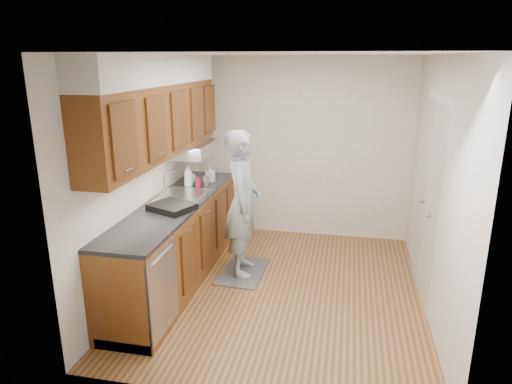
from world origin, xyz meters
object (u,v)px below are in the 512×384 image
Objects in this scene: soap_bottle_b at (210,174)px; soap_bottle_a at (188,175)px; soda_can at (198,183)px; steel_can at (205,181)px; person at (243,194)px; soap_bottle_c at (190,176)px; dish_rack at (172,207)px.

soap_bottle_a is at bearing -125.10° from soap_bottle_b.
soap_bottle_b is at bearing 80.89° from soda_can.
steel_can is (0.00, -0.21, -0.04)m from soap_bottle_b.
soda_can is at bearing 60.19° from person.
person reaches higher than soap_bottle_c.
soda_can is at bearing -18.78° from soap_bottle_a.
person is at bearing -33.17° from steel_can.
soap_bottle_a is 2.30× the size of steel_can.
soap_bottle_c is (-0.79, 0.47, 0.06)m from person.
soap_bottle_a is 0.17m from soda_can.
soap_bottle_b is at bearing 90.99° from steel_can.
soda_can is 0.13m from steel_can.
soap_bottle_c is (-0.03, 0.17, -0.05)m from soap_bottle_a.
soap_bottle_a reaches higher than soda_can.
soda_can is 0.32× the size of dish_rack.
person is 0.86m from dish_rack.
soap_bottle_a reaches higher than dish_rack.
person is at bearing -22.27° from soda_can.
soda_can is (0.18, -0.21, -0.03)m from soap_bottle_c.
soap_bottle_b reaches higher than soda_can.
soap_bottle_a is 1.53× the size of soap_bottle_c.
soap_bottle_c is at bearing 156.43° from steel_can.
soda_can is 1.08× the size of steel_can.
soap_bottle_b is 0.25m from soap_bottle_c.
dish_rack is at bearing -90.18° from soda_can.
soap_bottle_a is 0.22m from steel_can.
person is 0.67m from steel_can.
soda_can is at bearing -116.09° from steel_can.
dish_rack is (-0.62, -0.59, -0.00)m from person.
soap_bottle_a is at bearing -78.23° from soap_bottle_c.
person is 0.92m from soap_bottle_c.
soap_bottle_a is at bearing 161.22° from soda_can.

